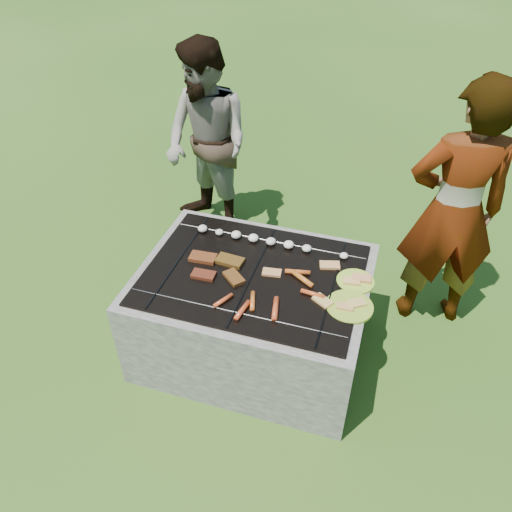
{
  "coord_description": "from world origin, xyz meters",
  "views": [
    {
      "loc": [
        0.65,
        -2.03,
        2.46
      ],
      "look_at": [
        0.0,
        0.05,
        0.7
      ],
      "focal_mm": 35.0,
      "sensor_mm": 36.0,
      "label": 1
    }
  ],
  "objects_px": {
    "fire_pit": "(254,315)",
    "bystander": "(207,144)",
    "cook": "(454,212)",
    "plate_far": "(356,281)",
    "plate_near": "(350,306)"
  },
  "relations": [
    {
      "from": "fire_pit",
      "to": "bystander",
      "type": "height_order",
      "value": "bystander"
    },
    {
      "from": "fire_pit",
      "to": "cook",
      "type": "distance_m",
      "value": 1.33
    },
    {
      "from": "plate_far",
      "to": "plate_near",
      "type": "bearing_deg",
      "value": -90.28
    },
    {
      "from": "fire_pit",
      "to": "plate_far",
      "type": "distance_m",
      "value": 0.66
    },
    {
      "from": "fire_pit",
      "to": "plate_far",
      "type": "bearing_deg",
      "value": 11.19
    },
    {
      "from": "plate_near",
      "to": "bystander",
      "type": "height_order",
      "value": "bystander"
    },
    {
      "from": "fire_pit",
      "to": "plate_near",
      "type": "bearing_deg",
      "value": -9.85
    },
    {
      "from": "plate_near",
      "to": "fire_pit",
      "type": "bearing_deg",
      "value": 170.15
    },
    {
      "from": "plate_near",
      "to": "bystander",
      "type": "xyz_separation_m",
      "value": [
        -1.29,
        1.25,
        0.15
      ]
    },
    {
      "from": "plate_far",
      "to": "cook",
      "type": "height_order",
      "value": "cook"
    },
    {
      "from": "bystander",
      "to": "fire_pit",
      "type": "bearing_deg",
      "value": -29.34
    },
    {
      "from": "plate_near",
      "to": "cook",
      "type": "bearing_deg",
      "value": 57.97
    },
    {
      "from": "cook",
      "to": "bystander",
      "type": "xyz_separation_m",
      "value": [
        -1.76,
        0.5,
        -0.06
      ]
    },
    {
      "from": "plate_far",
      "to": "bystander",
      "type": "bearing_deg",
      "value": 141.14
    },
    {
      "from": "plate_far",
      "to": "fire_pit",
      "type": "bearing_deg",
      "value": -168.81
    }
  ]
}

